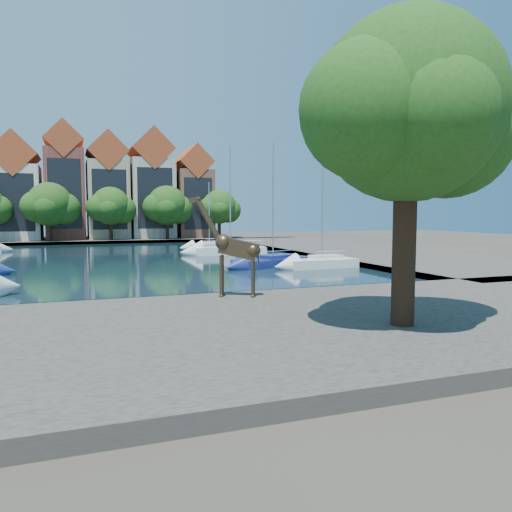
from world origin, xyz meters
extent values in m
plane|color=#38332B|center=(0.00, 0.00, 0.00)|extent=(160.00, 160.00, 0.00)
cube|color=black|center=(0.00, 24.00, 0.04)|extent=(38.00, 50.00, 0.08)
cube|color=#4D4942|center=(0.00, -7.00, 0.25)|extent=(50.00, 14.00, 0.50)
cube|color=#4D4942|center=(0.00, 56.00, 0.25)|extent=(60.00, 16.00, 0.50)
cube|color=#4D4942|center=(25.00, 24.00, 0.25)|extent=(14.00, 52.00, 0.50)
cylinder|color=#332114|center=(7.50, -9.00, 3.25)|extent=(0.80, 0.80, 5.50)
sphere|color=#1F4513|center=(7.50, -9.00, 7.92)|extent=(6.40, 6.40, 6.40)
sphere|color=#1F4513|center=(9.42, -8.70, 7.28)|extent=(4.80, 4.80, 4.80)
sphere|color=#1F4513|center=(5.74, -9.40, 7.60)|extent=(4.48, 4.48, 4.48)
cube|color=silver|center=(-10.50, 56.00, 5.75)|extent=(6.37, 9.00, 10.50)
cube|color=#9F461F|center=(-10.50, 56.00, 12.43)|extent=(6.43, 9.18, 6.43)
cube|color=black|center=(-10.50, 51.52, 5.75)|extent=(5.20, 0.05, 7.88)
cube|color=brown|center=(-4.00, 56.00, 7.00)|extent=(5.39, 9.00, 13.00)
cube|color=#9F461F|center=(-4.00, 56.00, 14.71)|extent=(5.44, 9.18, 5.44)
cube|color=black|center=(-4.00, 51.52, 7.00)|extent=(4.40, 0.05, 9.75)
cube|color=tan|center=(2.00, 56.00, 6.25)|extent=(5.88, 9.00, 11.50)
cube|color=#9F461F|center=(2.00, 56.00, 13.32)|extent=(5.94, 9.18, 5.94)
cube|color=black|center=(2.00, 51.52, 6.25)|extent=(4.80, 0.05, 8.62)
cube|color=#BFB7A3|center=(8.50, 56.00, 6.50)|extent=(6.37, 9.00, 12.00)
cube|color=#9F461F|center=(8.50, 56.00, 13.93)|extent=(6.43, 9.18, 6.43)
cube|color=black|center=(8.50, 51.52, 6.50)|extent=(5.20, 0.05, 9.00)
cube|color=brown|center=(15.00, 56.00, 5.75)|extent=(5.39, 9.00, 10.50)
cube|color=#9F461F|center=(15.00, 56.00, 12.21)|extent=(5.44, 9.18, 5.44)
cube|color=black|center=(15.00, 51.52, 5.75)|extent=(4.40, 0.05, 7.88)
cylinder|color=#332114|center=(-6.00, 50.50, 2.10)|extent=(0.50, 0.50, 3.20)
sphere|color=#194313|center=(-6.00, 50.50, 5.50)|extent=(6.00, 6.00, 6.00)
sphere|color=#194313|center=(-4.20, 50.80, 4.90)|extent=(4.50, 4.50, 4.50)
sphere|color=#194313|center=(-7.65, 50.10, 5.20)|extent=(4.20, 4.20, 4.20)
cylinder|color=#332114|center=(2.00, 50.50, 2.10)|extent=(0.50, 0.50, 3.20)
sphere|color=#194313|center=(2.00, 50.50, 5.32)|extent=(5.40, 5.40, 5.40)
sphere|color=#194313|center=(3.62, 50.80, 4.78)|extent=(4.05, 4.05, 4.05)
sphere|color=#194313|center=(0.51, 50.10, 5.05)|extent=(3.78, 3.78, 3.78)
cylinder|color=#332114|center=(10.00, 50.50, 2.10)|extent=(0.50, 0.50, 3.20)
sphere|color=#194313|center=(10.00, 50.50, 5.44)|extent=(5.80, 5.80, 5.80)
sphere|color=#194313|center=(11.74, 50.80, 4.86)|extent=(4.35, 4.35, 4.35)
sphere|color=#194313|center=(8.40, 50.10, 5.15)|extent=(4.06, 4.06, 4.06)
cylinder|color=#332114|center=(18.00, 50.50, 2.10)|extent=(0.50, 0.50, 3.20)
sphere|color=#194313|center=(18.00, 50.50, 5.26)|extent=(5.20, 5.20, 5.20)
sphere|color=#194313|center=(19.56, 50.80, 4.74)|extent=(3.90, 3.90, 3.90)
sphere|color=#194313|center=(16.57, 50.10, 5.00)|extent=(3.64, 3.64, 3.64)
cylinder|color=#3C2E1E|center=(3.19, -1.35, 1.46)|extent=(0.15, 0.15, 1.92)
cylinder|color=#3C2E1E|center=(3.36, -0.98, 1.46)|extent=(0.15, 0.15, 1.92)
cylinder|color=#3C2E1E|center=(4.51, -1.98, 1.46)|extent=(0.15, 0.15, 1.92)
cylinder|color=#3C2E1E|center=(4.68, -1.61, 1.46)|extent=(0.15, 0.15, 1.92)
cube|color=#3C2E1E|center=(3.98, -1.50, 2.74)|extent=(1.90, 1.25, 1.12)
cylinder|color=#3C2E1E|center=(2.74, -0.92, 3.99)|extent=(1.23, 0.78, 1.99)
cube|color=#3C2E1E|center=(2.15, -0.63, 4.97)|extent=(0.55, 0.38, 0.30)
cube|color=silver|center=(15.00, 11.23, 0.53)|extent=(5.65, 2.11, 0.90)
cube|color=silver|center=(15.00, 11.23, 0.83)|extent=(2.48, 1.44, 0.50)
cylinder|color=#B2B2B7|center=(15.00, 11.23, 5.11)|extent=(0.12, 0.12, 8.67)
cube|color=navy|center=(12.00, 13.96, 0.48)|extent=(7.40, 5.12, 0.81)
cube|color=navy|center=(12.00, 13.96, 0.75)|extent=(3.50, 2.83, 0.45)
cylinder|color=#B2B2B7|center=(12.00, 13.96, 5.34)|extent=(0.11, 0.11, 9.25)
cube|color=white|center=(12.00, 25.51, 0.58)|extent=(7.44, 3.61, 1.00)
cube|color=white|center=(12.00, 25.51, 0.92)|extent=(3.36, 2.22, 0.56)
cylinder|color=#B2B2B7|center=(12.00, 25.51, 6.00)|extent=(0.13, 0.13, 10.28)
cube|color=silver|center=(12.00, 33.87, 0.50)|extent=(5.30, 2.34, 0.84)
cube|color=silver|center=(12.00, 33.87, 0.78)|extent=(2.37, 1.49, 0.47)
cylinder|color=#B2B2B7|center=(12.00, 33.87, 4.34)|extent=(0.11, 0.11, 7.20)
camera|label=1|loc=(-3.17, -23.24, 4.39)|focal=35.00mm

